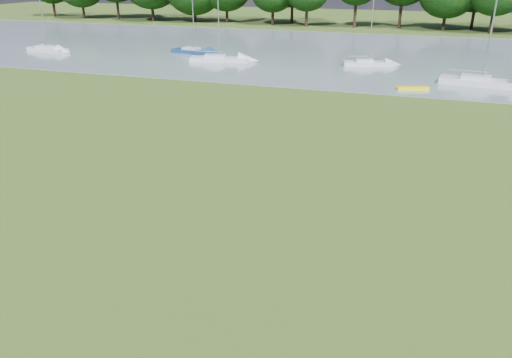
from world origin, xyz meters
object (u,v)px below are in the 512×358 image
(sailboat_0, at_px, (47,48))
(sailboat_4, at_px, (368,62))
(sailboat_6, at_px, (482,80))
(sailboat_1, at_px, (194,50))
(kayak, at_px, (413,88))
(sailboat_2, at_px, (219,57))

(sailboat_0, distance_m, sailboat_4, 37.89)
(sailboat_4, xyz_separation_m, sailboat_6, (10.39, -6.27, 0.06))
(sailboat_4, relative_size, sailboat_6, 0.86)
(sailboat_6, bearing_deg, sailboat_0, -177.42)
(sailboat_4, bearing_deg, sailboat_1, 159.35)
(sailboat_0, relative_size, sailboat_6, 1.03)
(sailboat_0, xyz_separation_m, sailboat_1, (17.44, 4.28, -0.05))
(sailboat_0, bearing_deg, kayak, -2.07)
(sailboat_2, relative_size, sailboat_4, 1.14)
(sailboat_6, bearing_deg, sailboat_4, 155.69)
(sailboat_0, bearing_deg, sailboat_4, 11.60)
(sailboat_1, bearing_deg, sailboat_6, -4.72)
(kayak, relative_size, sailboat_4, 0.37)
(sailboat_2, height_order, sailboat_4, sailboat_2)
(sailboat_0, bearing_deg, sailboat_2, 8.07)
(sailboat_1, bearing_deg, sailboat_2, -30.52)
(kayak, relative_size, sailboat_2, 0.32)
(sailboat_0, xyz_separation_m, sailboat_6, (48.18, -3.56, 0.03))
(sailboat_6, bearing_deg, sailboat_2, 178.50)
(sailboat_1, distance_m, sailboat_2, 6.30)
(sailboat_2, distance_m, sailboat_4, 15.73)
(sailboat_1, bearing_deg, sailboat_4, 5.18)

